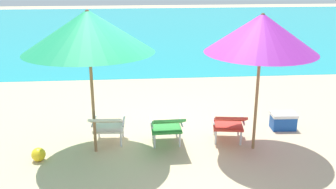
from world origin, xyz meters
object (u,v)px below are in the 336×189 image
(lounge_chair_left, at_px, (108,125))
(beach_umbrella_right, at_px, (262,33))
(lounge_chair_right, at_px, (229,123))
(beach_ball, at_px, (38,154))
(beach_umbrella_left, at_px, (88,31))
(cooler_box, at_px, (283,121))
(lounge_chair_center, at_px, (167,125))

(lounge_chair_left, bearing_deg, beach_umbrella_right, -6.99)
(lounge_chair_right, relative_size, beach_ball, 4.19)
(lounge_chair_right, distance_m, beach_umbrella_left, 2.83)
(beach_umbrella_left, relative_size, cooler_box, 4.96)
(lounge_chair_left, relative_size, beach_umbrella_left, 0.37)
(lounge_chair_center, distance_m, lounge_chair_right, 1.08)
(lounge_chair_left, xyz_separation_m, lounge_chair_right, (2.10, -0.09, 0.00))
(lounge_chair_center, bearing_deg, lounge_chair_left, 173.47)
(lounge_chair_center, relative_size, beach_umbrella_right, 0.35)
(beach_umbrella_right, height_order, beach_ball, beach_umbrella_right)
(lounge_chair_left, distance_m, beach_ball, 1.22)
(lounge_chair_center, xyz_separation_m, lounge_chair_right, (1.08, 0.02, 0.00))
(lounge_chair_left, relative_size, beach_ball, 3.99)
(beach_umbrella_right, relative_size, beach_ball, 11.34)
(beach_ball, bearing_deg, lounge_chair_center, 9.22)
(beach_ball, height_order, cooler_box, cooler_box)
(lounge_chair_right, distance_m, beach_ball, 3.22)
(lounge_chair_left, height_order, cooler_box, lounge_chair_left)
(lounge_chair_right, relative_size, beach_umbrella_left, 0.39)
(lounge_chair_right, height_order, beach_umbrella_left, beach_umbrella_left)
(beach_umbrella_left, distance_m, beach_umbrella_right, 2.70)
(lounge_chair_left, bearing_deg, cooler_box, 8.25)
(lounge_chair_center, xyz_separation_m, beach_ball, (-2.11, -0.34, -0.29))
(lounge_chair_right, xyz_separation_m, beach_umbrella_right, (0.39, -0.21, 1.59))
(beach_ball, bearing_deg, beach_umbrella_left, 16.64)
(lounge_chair_center, height_order, cooler_box, lounge_chair_center)
(lounge_chair_right, bearing_deg, beach_umbrella_left, -177.51)
(beach_ball, xyz_separation_m, cooler_box, (4.40, 0.94, 0.05))
(beach_ball, distance_m, cooler_box, 4.50)
(beach_umbrella_left, height_order, beach_ball, beach_umbrella_left)
(lounge_chair_right, bearing_deg, beach_umbrella_right, -28.37)
(cooler_box, bearing_deg, beach_umbrella_right, -136.12)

